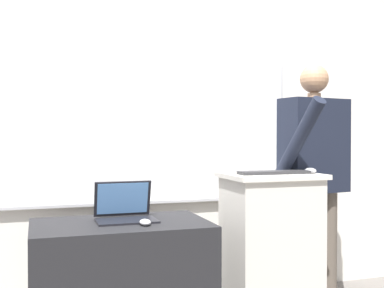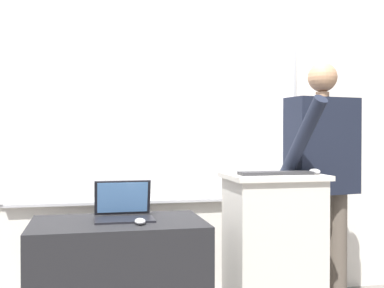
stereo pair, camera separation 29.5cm
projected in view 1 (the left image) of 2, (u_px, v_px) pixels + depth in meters
name	position (u px, v px, depth m)	size (l,w,h in m)	color
back_wall	(167.00, 109.00, 3.68)	(6.40, 0.17, 2.93)	silver
lectern_podium	(271.00, 252.00, 3.06)	(0.59, 0.47, 1.01)	beige
person_presenter	(314.00, 169.00, 3.33)	(0.64, 0.61, 1.74)	brown
laptop	(124.00, 208.00, 2.82)	(0.34, 0.28, 0.22)	black
wireless_keyboard	(274.00, 172.00, 2.99)	(0.46, 0.12, 0.02)	#2D2D30
computer_mouse_by_laptop	(145.00, 222.00, 2.64)	(0.06, 0.10, 0.03)	#BCBCC1
computer_mouse_by_keyboard	(311.00, 171.00, 3.06)	(0.06, 0.10, 0.03)	#BCBCC1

